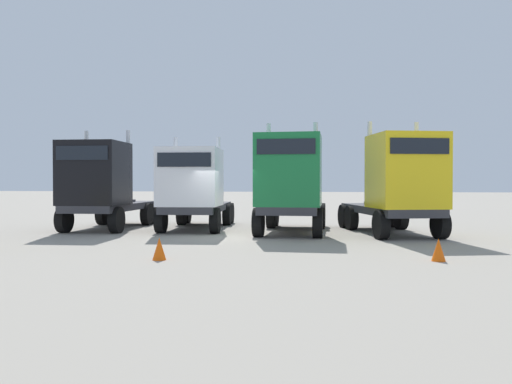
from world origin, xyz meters
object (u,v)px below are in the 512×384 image
at_px(traffic_cone_near, 439,250).
at_px(traffic_cone_mid, 159,249).
at_px(semi_truck_yellow, 400,184).
at_px(semi_truck_white, 194,188).
at_px(semi_truck_green, 290,184).
at_px(semi_truck_black, 101,185).

bearing_deg(traffic_cone_near, traffic_cone_mid, -171.87).
bearing_deg(semi_truck_yellow, semi_truck_white, -111.10).
distance_m(semi_truck_green, traffic_cone_mid, 7.75).
distance_m(semi_truck_black, traffic_cone_near, 14.18).
distance_m(semi_truck_green, traffic_cone_near, 7.67).
distance_m(semi_truck_white, semi_truck_yellow, 8.42).
bearing_deg(semi_truck_yellow, semi_truck_black, -106.36).
xyz_separation_m(semi_truck_white, traffic_cone_mid, (1.51, -8.03, -1.52)).
bearing_deg(semi_truck_white, semi_truck_yellow, 78.11).
bearing_deg(semi_truck_white, semi_truck_green, 70.94).
height_order(semi_truck_black, semi_truck_white, semi_truck_black).
bearing_deg(traffic_cone_mid, semi_truck_black, 126.03).
bearing_deg(traffic_cone_mid, semi_truck_green, 68.86).
bearing_deg(traffic_cone_near, semi_truck_yellow, 92.69).
relative_size(semi_truck_white, traffic_cone_near, 10.98).
relative_size(semi_truck_green, traffic_cone_near, 10.37).
bearing_deg(semi_truck_white, traffic_cone_near, 45.03).
distance_m(semi_truck_green, semi_truck_yellow, 4.15).
bearing_deg(traffic_cone_mid, semi_truck_white, 100.62).
distance_m(semi_truck_yellow, traffic_cone_mid, 10.07).
distance_m(semi_truck_yellow, traffic_cone_near, 6.38).
xyz_separation_m(semi_truck_green, semi_truck_yellow, (4.15, 0.12, -0.02)).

